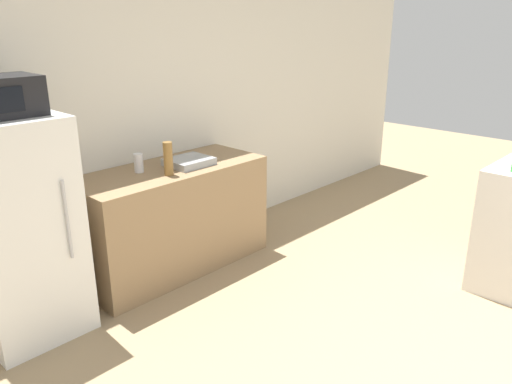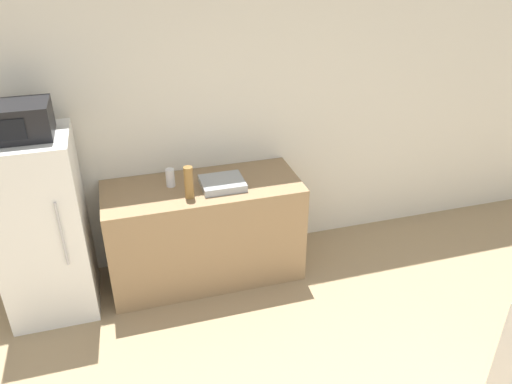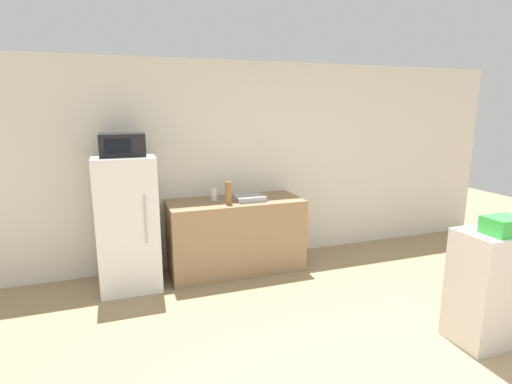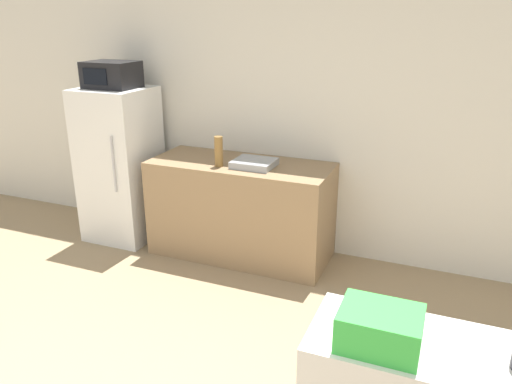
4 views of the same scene
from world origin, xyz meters
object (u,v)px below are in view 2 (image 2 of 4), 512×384
at_px(refrigerator, 42,228).
at_px(bottle_tall, 189,182).
at_px(microwave, 16,121).
at_px(bottle_short, 170,178).

xyz_separation_m(refrigerator, bottle_tall, (1.15, -0.11, 0.28)).
height_order(refrigerator, microwave, microwave).
xyz_separation_m(bottle_tall, bottle_short, (-0.12, 0.24, -0.06)).
height_order(refrigerator, bottle_tall, refrigerator).
distance_m(refrigerator, bottle_tall, 1.19).
bearing_deg(refrigerator, bottle_short, 7.17).
height_order(microwave, bottle_short, microwave).
bearing_deg(refrigerator, bottle_tall, -5.37).
bearing_deg(bottle_short, refrigerator, -172.83).
bearing_deg(bottle_short, microwave, -172.77).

